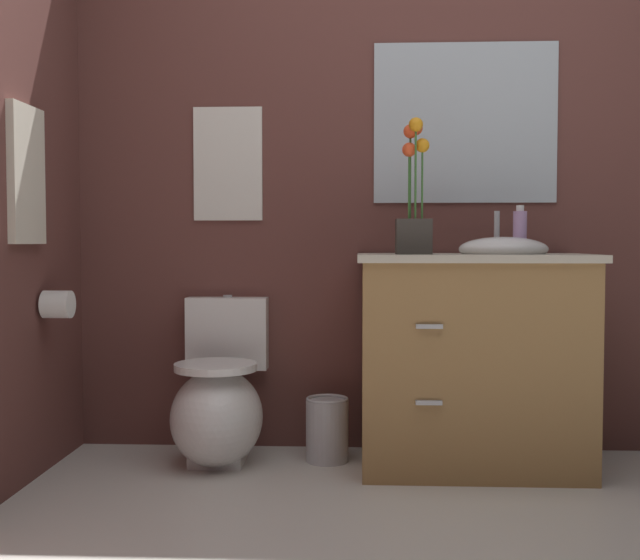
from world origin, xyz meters
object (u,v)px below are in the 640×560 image
object	(u,v)px
soap_bottle	(520,232)
trash_bin	(327,429)
wall_poster	(228,164)
vanity_cabinet	(473,358)
toilet	(219,405)
flower_vase	(414,211)
wall_mirror	(465,123)
hanging_towel	(27,175)
toilet_paper_roll	(58,304)

from	to	relation	value
soap_bottle	trash_bin	xyz separation A→B (m)	(-0.79, 0.05, -0.83)
wall_poster	vanity_cabinet	bearing A→B (deg)	-15.58
toilet	vanity_cabinet	distance (m)	1.07
toilet	flower_vase	world-z (taller)	flower_vase
flower_vase	trash_bin	bearing A→B (deg)	158.05
wall_mirror	flower_vase	bearing A→B (deg)	-123.86
flower_vase	hanging_towel	size ratio (longest dim) A/B	1.03
soap_bottle	wall_poster	xyz separation A→B (m)	(-1.24, 0.28, 0.31)
vanity_cabinet	flower_vase	world-z (taller)	flower_vase
soap_bottle	hanging_towel	distance (m)	1.94
toilet	trash_bin	bearing A→B (deg)	5.01
toilet_paper_roll	wall_poster	bearing A→B (deg)	37.41
soap_bottle	wall_poster	bearing A→B (deg)	167.19
trash_bin	wall_poster	bearing A→B (deg)	153.37
vanity_cabinet	wall_mirror	world-z (taller)	wall_mirror
vanity_cabinet	trash_bin	size ratio (longest dim) A/B	3.89
hanging_towel	wall_poster	bearing A→B (deg)	42.51
wall_poster	toilet	bearing A→B (deg)	-90.00
vanity_cabinet	wall_poster	bearing A→B (deg)	164.42
wall_poster	toilet_paper_roll	bearing A→B (deg)	-142.59
vanity_cabinet	soap_bottle	size ratio (longest dim) A/B	5.36
toilet	wall_poster	distance (m)	1.07
toilet	wall_mirror	distance (m)	1.62
vanity_cabinet	wall_mirror	xyz separation A→B (m)	(-0.00, 0.29, 1.00)
flower_vase	wall_mirror	xyz separation A→B (m)	(0.25, 0.37, 0.40)
vanity_cabinet	hanging_towel	distance (m)	1.89
toilet	flower_vase	xyz separation A→B (m)	(0.80, -0.10, 0.81)
toilet	trash_bin	xyz separation A→B (m)	(0.45, 0.04, -0.11)
wall_poster	flower_vase	bearing A→B (deg)	-24.64
flower_vase	trash_bin	xyz separation A→B (m)	(-0.35, 0.14, -0.91)
trash_bin	hanging_towel	xyz separation A→B (m)	(-1.12, -0.38, 1.04)
flower_vase	toilet_paper_roll	size ratio (longest dim) A/B	4.87
flower_vase	wall_poster	bearing A→B (deg)	155.36
vanity_cabinet	trash_bin	xyz separation A→B (m)	(-0.60, 0.07, -0.31)
toilet	hanging_towel	xyz separation A→B (m)	(-0.66, -0.34, 0.94)
toilet	wall_poster	xyz separation A→B (m)	(-0.00, 0.27, 1.03)
soap_bottle	wall_poster	distance (m)	1.31
wall_poster	toilet_paper_roll	xyz separation A→B (m)	(-0.61, -0.46, -0.60)
wall_mirror	hanging_towel	distance (m)	1.84
toilet	soap_bottle	world-z (taller)	soap_bottle
toilet	trash_bin	world-z (taller)	toilet
wall_poster	hanging_towel	xyz separation A→B (m)	(-0.66, -0.61, -0.10)
flower_vase	hanging_towel	xyz separation A→B (m)	(-1.47, -0.24, 0.13)
toilet	hanging_towel	distance (m)	1.20
vanity_cabinet	trash_bin	bearing A→B (deg)	173.70
soap_bottle	vanity_cabinet	bearing A→B (deg)	-176.24
flower_vase	toilet_paper_roll	bearing A→B (deg)	-176.14
wall_mirror	vanity_cabinet	bearing A→B (deg)	-89.48
flower_vase	trash_bin	world-z (taller)	flower_vase
hanging_towel	soap_bottle	bearing A→B (deg)	9.70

